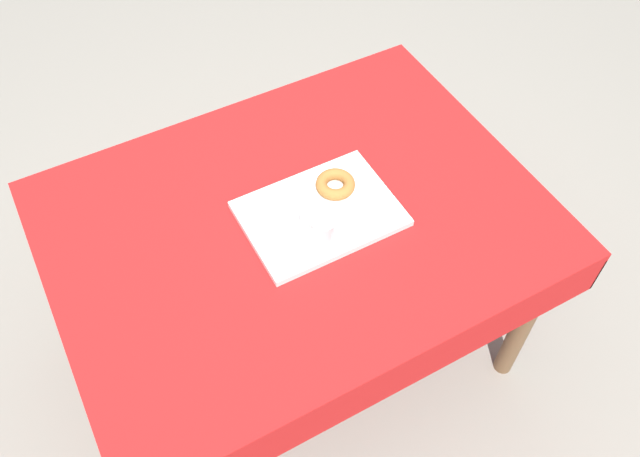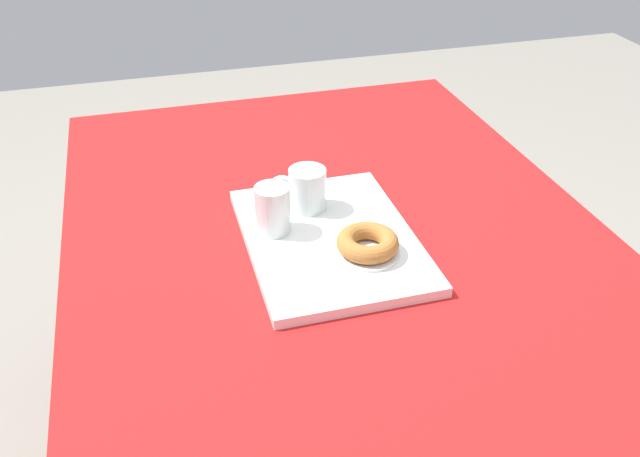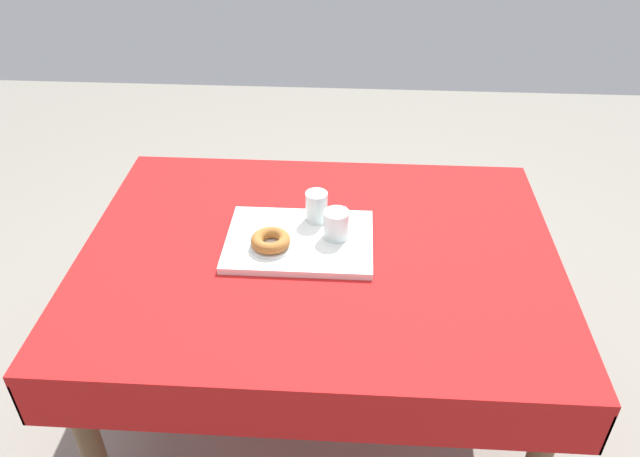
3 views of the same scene
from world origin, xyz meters
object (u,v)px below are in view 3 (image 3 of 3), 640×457
dining_table (319,275)px  sugar_donut_left (271,240)px  tea_mug_left (337,225)px  serving_tray (299,241)px  water_glass_near (317,208)px  donut_plate_left (271,246)px

dining_table → sugar_donut_left: (-0.14, -0.02, 0.14)m
tea_mug_left → sugar_donut_left: bearing=-160.5°
serving_tray → water_glass_near: (0.04, 0.10, 0.05)m
dining_table → sugar_donut_left: bearing=-170.8°
serving_tray → sugar_donut_left: sugar_donut_left is taller
serving_tray → tea_mug_left: (0.11, 0.02, 0.05)m
donut_plate_left → sugar_donut_left: (0.00, -0.00, 0.02)m
donut_plate_left → sugar_donut_left: 0.02m
dining_table → sugar_donut_left: size_ratio=12.13×
dining_table → water_glass_near: water_glass_near is taller
tea_mug_left → water_glass_near: (-0.06, 0.08, 0.00)m
serving_tray → tea_mug_left: tea_mug_left is taller
donut_plate_left → serving_tray: bearing=32.3°
tea_mug_left → sugar_donut_left: 0.20m
serving_tray → tea_mug_left: size_ratio=3.85×
tea_mug_left → donut_plate_left: 0.20m
tea_mug_left → dining_table: bearing=-138.3°
tea_mug_left → serving_tray: bearing=-171.2°
serving_tray → sugar_donut_left: bearing=-147.7°
donut_plate_left → dining_table: bearing=9.2°
water_glass_near → donut_plate_left: bearing=-129.4°
donut_plate_left → water_glass_near: bearing=50.6°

